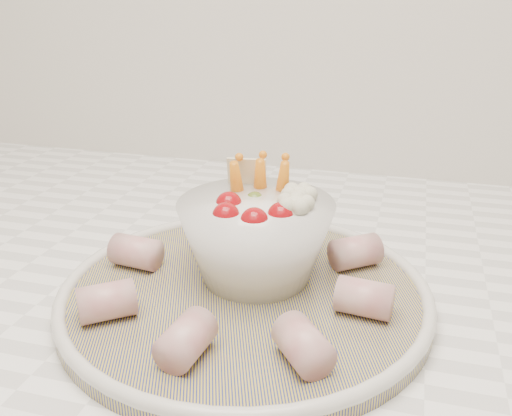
# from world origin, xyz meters

# --- Properties ---
(serving_platter) EXTENTS (0.43, 0.43, 0.02)m
(serving_platter) POSITION_xyz_m (-0.10, 1.35, 0.93)
(serving_platter) COLOR navy
(serving_platter) RESTS_ON kitchen_counter
(veggie_bowl) EXTENTS (0.14, 0.14, 0.11)m
(veggie_bowl) POSITION_xyz_m (-0.10, 1.37, 0.98)
(veggie_bowl) COLOR silver
(veggie_bowl) RESTS_ON serving_platter
(cured_meat_rolls) EXTENTS (0.27, 0.28, 0.03)m
(cured_meat_rolls) POSITION_xyz_m (-0.10, 1.35, 0.95)
(cured_meat_rolls) COLOR #AF5055
(cured_meat_rolls) RESTS_ON serving_platter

